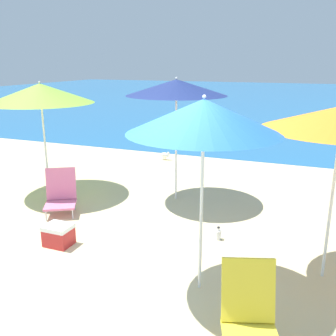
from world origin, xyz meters
TOP-DOWN VIEW (x-y plane):
  - ground_plane at (0.00, 0.00)m, footprint 60.00×60.00m
  - sea_water at (0.00, 26.33)m, footprint 60.00×40.00m
  - beach_umbrella_navy at (-0.28, 2.93)m, footprint 1.85×1.85m
  - beach_umbrella_blue at (1.02, 0.23)m, footprint 1.65×1.65m
  - beach_umbrella_lime at (-2.85, 2.37)m, footprint 2.04×2.04m
  - beach_chair_pink at (-1.93, 1.57)m, footprint 0.74×0.76m
  - beach_chair_yellow at (1.71, -0.53)m, footprint 0.65×0.69m
  - water_bottle at (0.92, 1.53)m, footprint 0.08×0.08m
  - cooler_box at (-1.20, 0.51)m, footprint 0.38×0.32m
  - seagull at (-1.59, 5.65)m, footprint 0.27×0.11m

SIDE VIEW (x-z plane):
  - ground_plane at x=0.00m, z-range 0.00..0.00m
  - sea_water at x=0.00m, z-range 0.00..0.01m
  - water_bottle at x=0.92m, z-range -0.02..0.18m
  - seagull at x=-1.59m, z-range 0.03..0.25m
  - cooler_box at x=-1.20m, z-range 0.00..0.31m
  - beach_chair_pink at x=-1.93m, z-range -0.04..0.73m
  - beach_chair_yellow at x=1.71m, z-range -0.02..0.81m
  - beach_umbrella_lime at x=-2.85m, z-range 0.88..3.10m
  - beach_umbrella_blue at x=1.02m, z-range 0.90..3.16m
  - beach_umbrella_navy at x=-0.28m, z-range 0.97..3.29m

